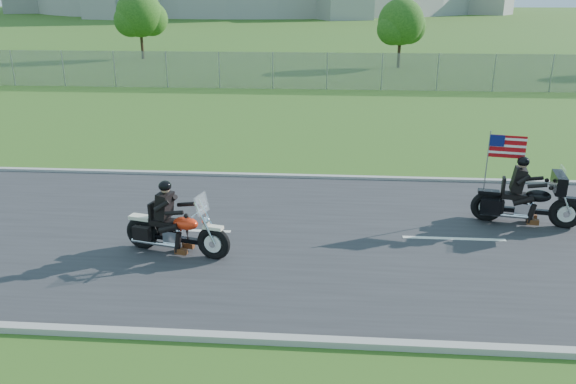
{
  "coord_description": "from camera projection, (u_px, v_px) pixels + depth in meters",
  "views": [
    {
      "loc": [
        1.26,
        -11.35,
        5.07
      ],
      "look_at": [
        0.39,
        0.0,
        1.02
      ],
      "focal_mm": 35.0,
      "sensor_mm": 36.0,
      "label": 1
    }
  ],
  "objects": [
    {
      "name": "motorcycle_lead",
      "position": [
        175.0,
        231.0,
        11.38
      ],
      "size": [
        2.32,
        0.93,
        1.58
      ],
      "rotation": [
        0.0,
        0.0,
        -0.24
      ],
      "color": "black",
      "rests_on": "ground"
    },
    {
      "name": "motorcycle_follow",
      "position": [
        526.0,
        202.0,
        12.79
      ],
      "size": [
        2.42,
        0.96,
        2.03
      ],
      "rotation": [
        0.0,
        0.0,
        -0.18
      ],
      "color": "black",
      "rests_on": "ground"
    },
    {
      "name": "ground",
      "position": [
        271.0,
        235.0,
        12.46
      ],
      "size": [
        420.0,
        420.0,
        0.0
      ],
      "primitive_type": "plane",
      "color": "#2F5A1C",
      "rests_on": "ground"
    },
    {
      "name": "curb_north",
      "position": [
        285.0,
        176.0,
        16.24
      ],
      "size": [
        120.0,
        0.18,
        0.12
      ],
      "primitive_type": "cube",
      "color": "#9E9B93",
      "rests_on": "ground"
    },
    {
      "name": "fence",
      "position": [
        219.0,
        70.0,
        31.27
      ],
      "size": [
        60.0,
        0.03,
        2.0
      ],
      "primitive_type": "cube",
      "color": "gray",
      "rests_on": "ground"
    },
    {
      "name": "road",
      "position": [
        271.0,
        234.0,
        12.45
      ],
      "size": [
        120.0,
        8.0,
        0.04
      ],
      "primitive_type": "cube",
      "color": "#28282B",
      "rests_on": "ground"
    },
    {
      "name": "tree_fence_near",
      "position": [
        401.0,
        24.0,
        39.24
      ],
      "size": [
        3.52,
        3.28,
        4.75
      ],
      "color": "#382316",
      "rests_on": "ground"
    },
    {
      "name": "curb_south",
      "position": [
        243.0,
        338.0,
        8.64
      ],
      "size": [
        120.0,
        0.18,
        0.12
      ],
      "primitive_type": "cube",
      "color": "#9E9B93",
      "rests_on": "ground"
    },
    {
      "name": "tree_fence_mid",
      "position": [
        140.0,
        16.0,
        44.33
      ],
      "size": [
        3.96,
        3.69,
        5.3
      ],
      "color": "#382316",
      "rests_on": "ground"
    }
  ]
}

